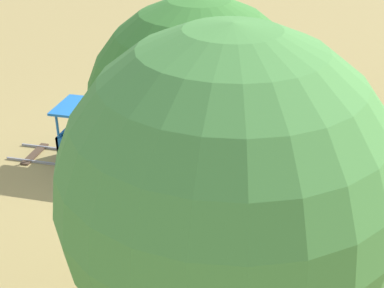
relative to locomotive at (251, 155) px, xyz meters
The scene contains 7 objects.
ground_plane 0.95m from the locomotive, 90.00° to the right, with size 60.00×60.00×0.00m, color #A38C51.
track 1.13m from the locomotive, 90.00° to the right, with size 0.74×6.05×0.04m.
locomotive is the anchor object (origin of this frame).
passenger_car 1.93m from the locomotive, 90.00° to the right, with size 0.80×2.35×0.97m.
conductor_person 1.24m from the locomotive, 152.25° to the right, with size 0.30×0.30×1.62m.
oak_tree_far 3.18m from the locomotive, ahead, with size 2.11×2.11×3.40m.
oak_tree_distant 5.08m from the locomotive, ahead, with size 1.93×1.93×3.72m.
Camera 1 is at (7.06, 1.60, 4.40)m, focal length 49.70 mm.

